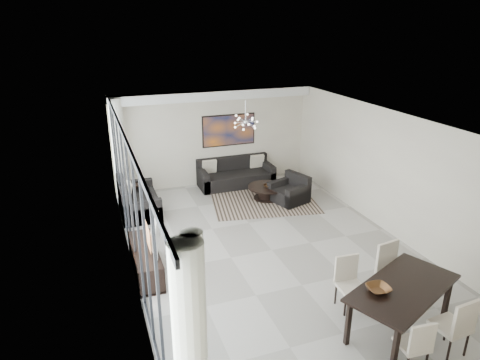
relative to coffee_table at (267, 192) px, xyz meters
name	(u,v)px	position (x,y,z in m)	size (l,w,h in m)	color
room_shell	(293,187)	(-0.59, -2.74, 1.24)	(6.00, 9.00, 2.90)	#A8A39B
window_wall	(136,208)	(-3.90, -2.74, 1.26)	(0.37, 8.95, 2.90)	white
soffit	(214,95)	(-1.05, 1.56, 2.56)	(5.98, 0.40, 0.26)	white
painting	(229,130)	(-0.55, 1.73, 1.44)	(1.68, 0.04, 0.98)	#CC671C
chandelier	(245,122)	(-0.75, -0.24, 2.14)	(0.66, 0.66, 0.71)	silver
rug	(263,201)	(-0.15, -0.14, -0.21)	(2.85, 2.20, 0.01)	black
coffee_table	(267,192)	(0.00, 0.00, 0.00)	(1.07, 1.07, 0.37)	black
bowl_coffee	(268,186)	(0.00, -0.06, 0.20)	(0.24, 0.24, 0.07)	brown
sofa_main	(236,176)	(-0.47, 1.33, 0.07)	(2.29, 0.94, 0.83)	black
loveseat	(137,202)	(-3.60, 0.31, 0.08)	(0.97, 1.73, 0.86)	black
armchair	(290,193)	(0.54, -0.39, 0.05)	(1.10, 1.13, 0.76)	black
side_table	(136,190)	(-3.53, 0.92, 0.19)	(0.43, 0.43, 0.59)	black
tv_console	(146,260)	(-3.81, -2.69, 0.06)	(0.49, 1.73, 0.54)	black
television	(152,235)	(-3.65, -2.72, 0.62)	(1.00, 0.13, 0.57)	gray
dining_table	(403,291)	(-0.16, -5.84, 0.54)	(2.25, 1.73, 0.84)	black
dining_chair_sw	(417,343)	(-0.54, -6.65, 0.29)	(0.44, 0.44, 0.89)	beige
dining_chair_se	(457,324)	(0.23, -6.60, 0.38)	(0.51, 0.51, 1.03)	beige
dining_chair_nw	(348,278)	(-0.59, -4.98, 0.34)	(0.47, 0.47, 0.96)	beige
dining_chair_ne	(391,267)	(0.27, -5.02, 0.41)	(0.57, 0.57, 1.08)	beige
bowl_dining	(378,289)	(-0.62, -5.81, 0.67)	(0.36, 0.36, 0.09)	brown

